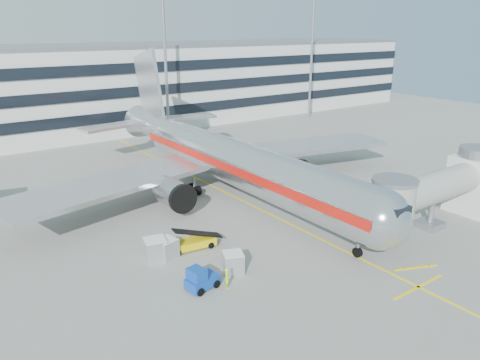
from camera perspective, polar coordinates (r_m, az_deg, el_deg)
ground at (r=46.80m, az=6.65°, el=-5.61°), size 180.00×180.00×0.00m
lead_in_line at (r=54.01m, az=-0.47°, el=-2.15°), size 0.25×70.00×0.01m
stop_bar at (r=38.82m, az=20.92°, el=-12.09°), size 6.00×0.25×0.01m
main_jet at (r=54.05m, az=-1.54°, el=2.57°), size 50.95×48.70×16.06m
jet_bridge at (r=49.80m, az=23.62°, el=-0.81°), size 17.80×4.50×7.00m
terminal at (r=94.62m, az=-17.79°, el=10.70°), size 150.00×24.25×15.60m
light_mast_centre at (r=82.35m, az=-9.13°, el=15.27°), size 2.40×1.20×25.45m
light_mast_east at (r=102.30m, az=8.77°, el=15.82°), size 2.40×1.20×25.45m
belt_loader at (r=41.97m, az=-5.93°, el=-7.59°), size 4.58×2.10×2.15m
baggage_tug at (r=35.85m, az=-4.83°, el=-12.01°), size 2.67×1.94×1.85m
cargo_container_left at (r=40.47m, az=-10.29°, el=-8.30°), size 2.11×2.11×1.87m
cargo_container_right at (r=40.68m, az=-8.94°, el=-8.22°), size 1.89×1.89×1.69m
cargo_container_front at (r=37.99m, az=-0.85°, el=-10.01°), size 2.06×2.06×1.67m
ramp_worker at (r=35.95m, az=-1.57°, el=-11.86°), size 0.63×0.70×1.60m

